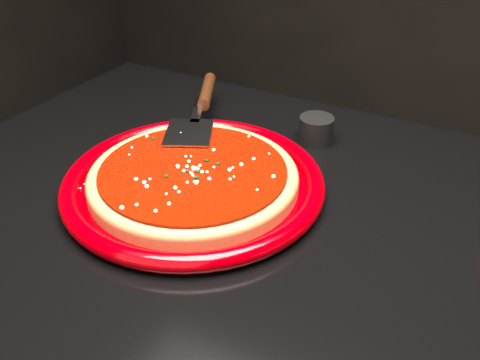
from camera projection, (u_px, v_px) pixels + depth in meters
name	position (u px, v px, depth m)	size (l,w,h in m)	color
plate	(194.00, 182.00, 0.77)	(0.38, 0.38, 0.03)	#770003
pizza_crust	(194.00, 180.00, 0.77)	(0.30, 0.30, 0.02)	brown
pizza_crust_rim	(193.00, 175.00, 0.76)	(0.30, 0.30, 0.02)	brown
pizza_sauce	(193.00, 172.00, 0.76)	(0.27, 0.27, 0.01)	#6E0E00
parmesan_dusting	(193.00, 168.00, 0.76)	(0.26, 0.26, 0.01)	beige
basil_flecks	(193.00, 168.00, 0.76)	(0.24, 0.24, 0.00)	black
pizza_server	(200.00, 108.00, 0.91)	(0.09, 0.31, 0.02)	silver
ramekin	(316.00, 130.00, 0.89)	(0.06, 0.06, 0.04)	black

